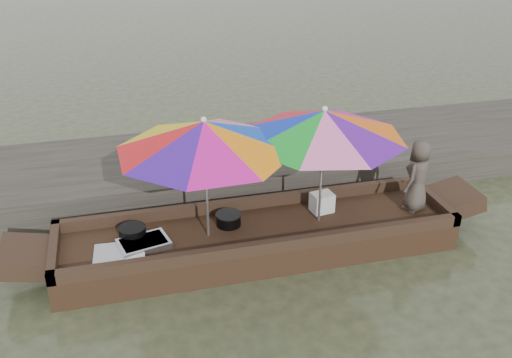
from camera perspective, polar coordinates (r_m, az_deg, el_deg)
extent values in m
plane|color=#333925|center=(7.42, 0.20, -7.28)|extent=(80.00, 80.00, 0.00)
cube|color=#2D2B26|center=(9.17, -3.33, 1.42)|extent=(22.00, 2.20, 0.50)
cube|color=black|center=(7.32, 0.20, -6.14)|extent=(5.01, 1.20, 0.35)
cylinder|color=black|center=(7.12, -12.23, -5.33)|extent=(0.33, 0.33, 0.17)
cube|color=silver|center=(6.97, -11.16, -6.41)|extent=(0.66, 0.53, 0.09)
cube|color=silver|center=(6.89, -13.49, -7.23)|extent=(0.61, 0.44, 0.06)
cylinder|color=black|center=(7.27, -2.76, -4.11)|extent=(0.31, 0.31, 0.15)
cube|color=silver|center=(7.60, 6.61, -2.34)|extent=(0.31, 0.26, 0.26)
imported|color=#463E36|center=(7.74, 15.89, 0.34)|extent=(0.58, 0.54, 0.99)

